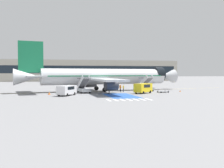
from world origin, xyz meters
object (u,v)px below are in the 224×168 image
boarding_stairs_aft (84,89)px  ground_crew_0 (123,88)px  boarding_stairs_forward (146,87)px  service_van_1 (143,87)px  baggage_cart (163,91)px  traffic_cone_1 (49,93)px  ground_crew_2 (120,88)px  airliner (104,77)px  service_van_0 (67,90)px  traffic_cone_0 (180,91)px  ground_crew_1 (109,89)px  terminal_building (80,71)px  fuel_tanker (77,82)px

boarding_stairs_aft → ground_crew_0: bearing=-2.9°
boarding_stairs_forward → service_van_1: 8.08m
baggage_cart → traffic_cone_1: 26.28m
ground_crew_2 → airliner: bearing=-173.3°
boarding_stairs_forward → traffic_cone_1: boarding_stairs_forward is taller
service_van_0 → traffic_cone_0: bearing=41.3°
service_van_0 → ground_crew_1: size_ratio=3.35×
boarding_stairs_aft → service_van_1: size_ratio=1.10×
airliner → ground_crew_2: bearing=34.6°
service_van_1 → ground_crew_2: 7.51m
ground_crew_1 → ground_crew_2: 4.36m
traffic_cone_0 → service_van_1: bearing=-163.3°
service_van_1 → traffic_cone_0: (10.81, 3.25, -1.11)m
airliner → ground_crew_0: airliner is taller
traffic_cone_0 → traffic_cone_1: bearing=-176.0°
boarding_stairs_aft → traffic_cone_0: 23.91m
service_van_0 → traffic_cone_1: service_van_0 is taller
ground_crew_0 → terminal_building: size_ratio=0.01×
ground_crew_0 → ground_crew_2: size_ratio=0.93×
fuel_tanker → traffic_cone_1: 32.33m
airliner → baggage_cart: (12.68, -8.67, -3.45)m
boarding_stairs_forward → traffic_cone_1: size_ratio=8.78×
traffic_cone_1 → airliner: bearing=33.5°
airliner → terminal_building: 89.80m
service_van_1 → traffic_cone_1: (-20.81, 1.04, -1.03)m
fuel_tanker → traffic_cone_0: bearing=-142.7°
traffic_cone_0 → terminal_building: (-15.34, 96.53, 5.91)m
boarding_stairs_forward → ground_crew_1: (-10.41, -3.55, -0.06)m
fuel_tanker → service_van_0: fuel_tanker is taller
traffic_cone_0 → boarding_stairs_forward: bearing=151.3°
service_van_1 → ground_crew_1: bearing=-156.6°
fuel_tanker → baggage_cart: size_ratio=3.38×
boarding_stairs_forward → traffic_cone_1: (-24.13, -6.32, -0.70)m
terminal_building → boarding_stairs_aft: bearing=-95.1°
ground_crew_2 → boarding_stairs_aft: bearing=-115.2°
service_van_1 → ground_crew_2: (-3.68, 6.53, -0.31)m
boarding_stairs_forward → service_van_1: bearing=-124.7°
airliner → boarding_stairs_aft: size_ratio=7.96×
ground_crew_1 → terminal_building: 96.14m
baggage_cart → fuel_tanker: bearing=-164.1°
airliner → fuel_tanker: bearing=-178.0°
fuel_tanker → ground_crew_1: bearing=-171.1°
boarding_stairs_forward → ground_crew_2: (-7.00, -0.83, 0.01)m
airliner → terminal_building: size_ratio=0.37×
airliner → terminal_building: bearing=167.9°
boarding_stairs_aft → boarding_stairs_forward: bearing=0.0°
fuel_tanker → terminal_building: bearing=-7.4°
ground_crew_0 → terminal_building: 94.27m
boarding_stairs_forward → service_van_0: size_ratio=0.98×
service_van_0 → terminal_building: 102.99m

